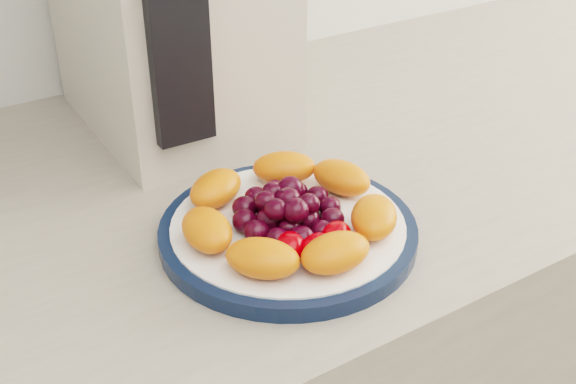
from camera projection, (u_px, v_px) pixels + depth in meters
plate_rim at (288, 232)px, 0.66m from camera, size 0.24×0.24×0.01m
plate_face at (288, 231)px, 0.66m from camera, size 0.22×0.22×0.02m
appliance_panel at (176, 15)px, 0.67m from camera, size 0.06×0.02×0.26m
fruit_plate at (290, 213)px, 0.65m from camera, size 0.20×0.20×0.04m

